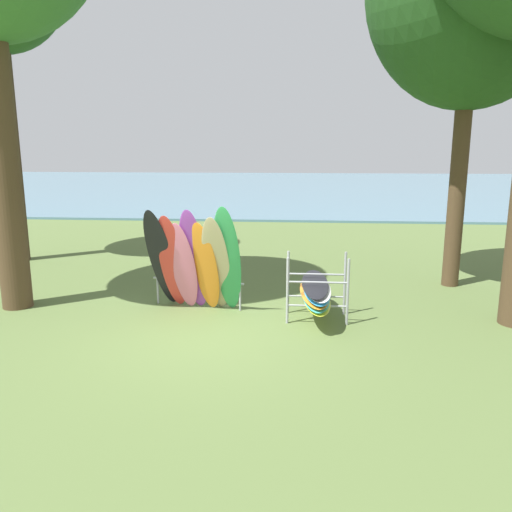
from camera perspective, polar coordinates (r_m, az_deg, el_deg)
ground_plane at (r=9.26m, az=-5.21°, el=-8.51°), size 80.00×80.00×0.00m
lake_water at (r=39.97m, az=2.35°, el=7.66°), size 80.00×36.00×0.10m
leaning_board_pile at (r=10.17m, az=-6.84°, el=-0.76°), size 1.99×1.14×2.17m
board_storage_rack at (r=9.87m, az=6.61°, el=-3.84°), size 1.15×2.13×1.25m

